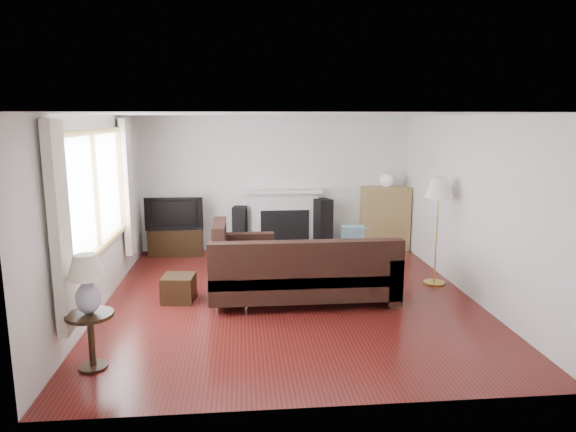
{
  "coord_description": "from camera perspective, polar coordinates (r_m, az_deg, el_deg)",
  "views": [
    {
      "loc": [
        -0.65,
        -6.74,
        2.45
      ],
      "look_at": [
        0.0,
        0.3,
        1.1
      ],
      "focal_mm": 32.0,
      "sensor_mm": 36.0,
      "label": 1
    }
  ],
  "objects": [
    {
      "name": "room",
      "position": [
        6.88,
        0.23,
        0.76
      ],
      "size": [
        5.1,
        5.6,
        2.54
      ],
      "color": "#581713",
      "rests_on": "ground"
    },
    {
      "name": "window",
      "position": [
        6.85,
        -20.49,
        2.56
      ],
      "size": [
        0.12,
        2.74,
        1.54
      ],
      "primitive_type": "cube",
      "color": "olive",
      "rests_on": "room"
    },
    {
      "name": "curtain_near",
      "position": [
        5.42,
        -24.01,
        -1.32
      ],
      "size": [
        0.1,
        0.35,
        2.1
      ],
      "primitive_type": "cube",
      "color": "silver",
      "rests_on": "room"
    },
    {
      "name": "curtain_far",
      "position": [
        8.32,
        -17.4,
        3.06
      ],
      "size": [
        0.1,
        0.35,
        2.1
      ],
      "primitive_type": "cube",
      "color": "silver",
      "rests_on": "room"
    },
    {
      "name": "fireplace",
      "position": [
        9.6,
        -0.39,
        -0.45
      ],
      "size": [
        1.4,
        0.26,
        1.15
      ],
      "primitive_type": "cube",
      "color": "white",
      "rests_on": "room"
    },
    {
      "name": "tv_stand",
      "position": [
        9.58,
        -12.34,
        -2.79
      ],
      "size": [
        0.96,
        0.43,
        0.48
      ],
      "primitive_type": "cube",
      "color": "black",
      "rests_on": "ground"
    },
    {
      "name": "television",
      "position": [
        9.47,
        -12.47,
        0.36
      ],
      "size": [
        1.02,
        0.13,
        0.59
      ],
      "primitive_type": "imported",
      "color": "black",
      "rests_on": "tv_stand"
    },
    {
      "name": "speaker_left",
      "position": [
        9.51,
        -5.37,
        -1.51
      ],
      "size": [
        0.29,
        0.32,
        0.86
      ],
      "primitive_type": "cube",
      "rotation": [
        0.0,
        0.0,
        -0.18
      ],
      "color": "black",
      "rests_on": "ground"
    },
    {
      "name": "speaker_right",
      "position": [
        9.58,
        3.84,
        -1.0
      ],
      "size": [
        0.38,
        0.41,
        0.98
      ],
      "primitive_type": "cube",
      "rotation": [
        0.0,
        0.0,
        0.38
      ],
      "color": "black",
      "rests_on": "ground"
    },
    {
      "name": "bookshelf",
      "position": [
        9.81,
        10.72,
        -0.27
      ],
      "size": [
        0.87,
        0.41,
        1.19
      ],
      "primitive_type": "cube",
      "color": "#9D7F48",
      "rests_on": "ground"
    },
    {
      "name": "globe_lamp",
      "position": [
        9.7,
        10.87,
        3.9
      ],
      "size": [
        0.25,
        0.25,
        0.25
      ],
      "primitive_type": "sphere",
      "color": "white",
      "rests_on": "bookshelf"
    },
    {
      "name": "sectional_sofa",
      "position": [
        6.94,
        1.69,
        -6.08
      ],
      "size": [
        2.69,
        1.97,
        0.87
      ],
      "primitive_type": "cube",
      "color": "black",
      "rests_on": "ground"
    },
    {
      "name": "coffee_table",
      "position": [
        8.44,
        2.44,
        -4.67
      ],
      "size": [
        1.13,
        0.81,
        0.4
      ],
      "primitive_type": "cube",
      "rotation": [
        0.0,
        0.0,
        0.28
      ],
      "color": "#966747",
      "rests_on": "ground"
    },
    {
      "name": "footstool",
      "position": [
        7.2,
        -12.05,
        -7.84
      ],
      "size": [
        0.46,
        0.46,
        0.35
      ],
      "primitive_type": "cube",
      "rotation": [
        0.0,
        0.0,
        -0.11
      ],
      "color": "black",
      "rests_on": "ground"
    },
    {
      "name": "floor_lamp",
      "position": [
        7.88,
        16.22,
        -1.67
      ],
      "size": [
        0.49,
        0.49,
        1.61
      ],
      "primitive_type": "cube",
      "rotation": [
        0.0,
        0.0,
        0.21
      ],
      "color": "gold",
      "rests_on": "ground"
    },
    {
      "name": "side_table",
      "position": [
        5.57,
        -21.0,
        -12.83
      ],
      "size": [
        0.46,
        0.46,
        0.57
      ],
      "primitive_type": "cube",
      "color": "black",
      "rests_on": "ground"
    },
    {
      "name": "table_lamp",
      "position": [
        5.37,
        -21.42,
        -7.13
      ],
      "size": [
        0.36,
        0.36,
        0.59
      ],
      "primitive_type": "cube",
      "color": "silver",
      "rests_on": "side_table"
    }
  ]
}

